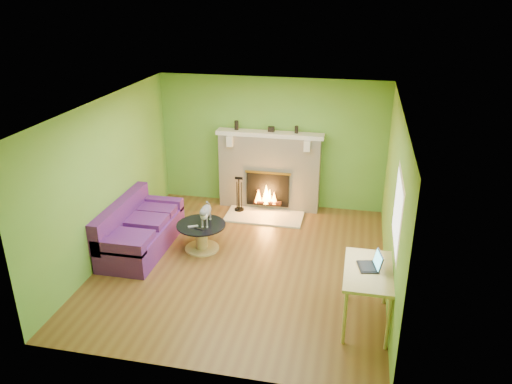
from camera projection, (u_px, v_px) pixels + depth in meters
floor at (243, 263)px, 8.14m from camera, size 5.00×5.00×0.00m
ceiling at (241, 106)px, 7.13m from camera, size 5.00×5.00×0.00m
wall_back at (271, 143)px, 9.89m from camera, size 5.00×0.00×5.00m
wall_front at (189, 276)px, 5.38m from camera, size 5.00×0.00×5.00m
wall_left at (107, 179)px, 8.06m from camera, size 0.00×5.00×5.00m
wall_right at (394, 202)px, 7.21m from camera, size 0.00×5.00×5.00m
window_frame at (398, 212)px, 6.30m from camera, size 0.00×1.20×1.20m
window_pane at (397, 212)px, 6.30m from camera, size 0.00×1.06×1.06m
fireplace at (269, 171)px, 9.93m from camera, size 2.10×0.46×1.58m
hearth at (264, 216)px, 9.76m from camera, size 1.50×0.75×0.03m
mantel at (270, 134)px, 9.61m from camera, size 2.10×0.28×0.08m
sofa at (139, 231)px, 8.49m from camera, size 0.88×1.88×0.85m
coffee_table at (202, 235)px, 8.48m from camera, size 0.83×0.83×0.47m
desk at (369, 276)px, 6.46m from camera, size 0.64×1.10×0.81m
cat at (206, 213)px, 8.36m from camera, size 0.29×0.62×0.38m
remote_silver at (193, 226)px, 8.31m from camera, size 0.17×0.12×0.02m
remote_black at (199, 229)px, 8.23m from camera, size 0.16×0.09×0.02m
laptop at (369, 260)px, 6.42m from camera, size 0.33×0.36×0.23m
fire_tools at (239, 194)px, 9.85m from camera, size 0.19×0.19×0.71m
mantel_vase_left at (236, 125)px, 9.72m from camera, size 0.08×0.08×0.18m
mantel_vase_right at (296, 130)px, 9.50m from camera, size 0.07×0.07×0.14m
mantel_box at (271, 129)px, 9.60m from camera, size 0.12×0.08×0.10m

